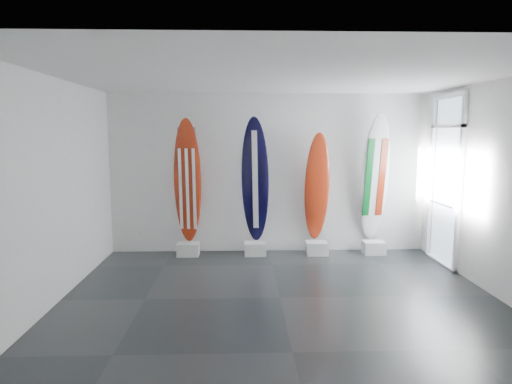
{
  "coord_description": "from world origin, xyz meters",
  "views": [
    {
      "loc": [
        -0.52,
        -5.85,
        2.25
      ],
      "look_at": [
        -0.28,
        1.4,
        1.29
      ],
      "focal_mm": 31.0,
      "sensor_mm": 36.0,
      "label": 1
    }
  ],
  "objects_px": {
    "surfboard_navy": "(255,180)",
    "surfboard_swiss": "(317,187)",
    "surfboard_italy": "(375,178)",
    "surfboard_usa": "(188,181)"
  },
  "relations": [
    {
      "from": "surfboard_navy",
      "to": "surfboard_swiss",
      "type": "bearing_deg",
      "value": 18.09
    },
    {
      "from": "surfboard_navy",
      "to": "surfboard_italy",
      "type": "height_order",
      "value": "surfboard_italy"
    },
    {
      "from": "surfboard_navy",
      "to": "surfboard_swiss",
      "type": "height_order",
      "value": "surfboard_navy"
    },
    {
      "from": "surfboard_usa",
      "to": "surfboard_swiss",
      "type": "xyz_separation_m",
      "value": [
        2.4,
        0.0,
        -0.13
      ]
    },
    {
      "from": "surfboard_usa",
      "to": "surfboard_swiss",
      "type": "height_order",
      "value": "surfboard_usa"
    },
    {
      "from": "surfboard_swiss",
      "to": "surfboard_italy",
      "type": "distance_m",
      "value": 1.09
    },
    {
      "from": "surfboard_swiss",
      "to": "surfboard_usa",
      "type": "bearing_deg",
      "value": 177.76
    },
    {
      "from": "surfboard_usa",
      "to": "surfboard_navy",
      "type": "xyz_separation_m",
      "value": [
        1.25,
        0.0,
        0.01
      ]
    },
    {
      "from": "surfboard_navy",
      "to": "surfboard_usa",
      "type": "bearing_deg",
      "value": -161.91
    },
    {
      "from": "surfboard_navy",
      "to": "surfboard_italy",
      "type": "xyz_separation_m",
      "value": [
        2.24,
        0.0,
        0.03
      ]
    }
  ]
}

